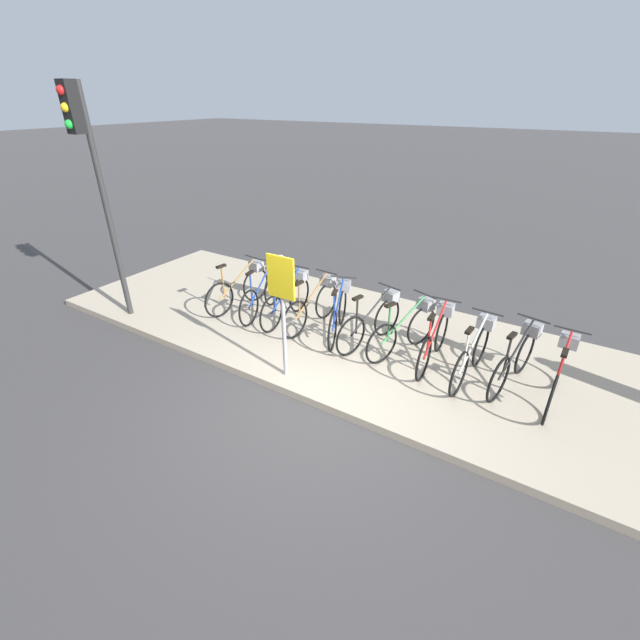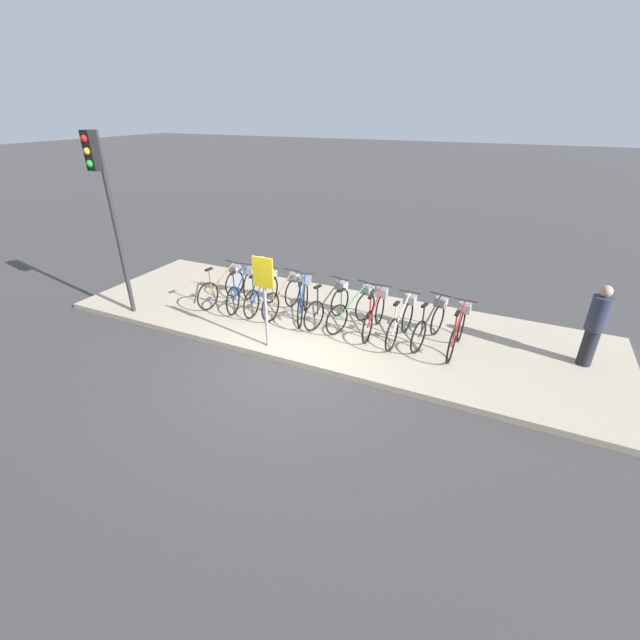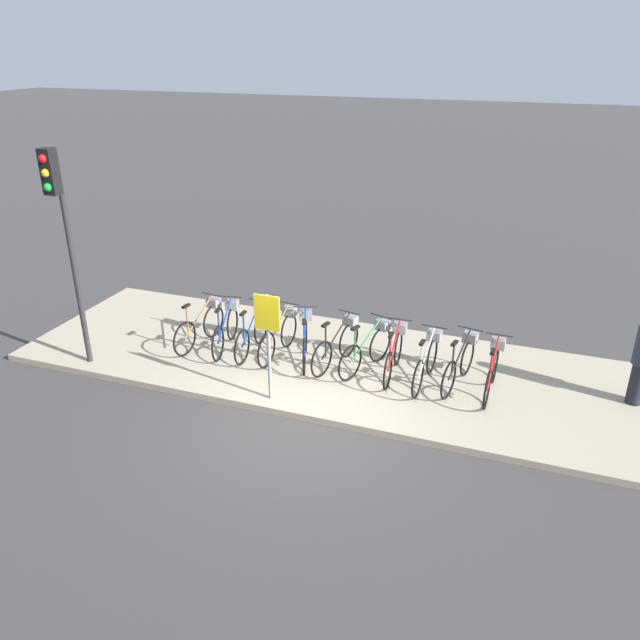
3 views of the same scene
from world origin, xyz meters
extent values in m
plane|color=#423F3F|center=(0.00, 0.00, 0.00)|extent=(120.00, 120.00, 0.00)
cube|color=#B7A88E|center=(0.00, 1.89, 0.06)|extent=(12.12, 3.79, 0.12)
torus|color=black|center=(-2.82, 1.18, 0.46)|extent=(0.11, 0.68, 0.68)
torus|color=black|center=(-2.72, 2.11, 0.46)|extent=(0.11, 0.68, 0.68)
cylinder|color=olive|center=(-2.77, 1.65, 0.74)|extent=(0.14, 0.95, 0.58)
cylinder|color=olive|center=(-2.81, 1.31, 0.77)|extent=(0.04, 0.04, 0.61)
cube|color=black|center=(-2.81, 1.31, 1.09)|extent=(0.09, 0.21, 0.04)
cylinder|color=#262626|center=(-2.72, 2.11, 1.04)|extent=(0.46, 0.08, 0.02)
cube|color=gray|center=(-2.71, 2.16, 0.85)|extent=(0.26, 0.23, 0.18)
torus|color=black|center=(-2.13, 1.22, 0.46)|extent=(0.16, 0.68, 0.68)
torus|color=black|center=(-2.30, 2.14, 0.46)|extent=(0.16, 0.68, 0.68)
cylinder|color=navy|center=(-2.21, 1.68, 0.74)|extent=(0.21, 0.94, 0.58)
cylinder|color=navy|center=(-2.15, 1.34, 0.77)|extent=(0.04, 0.04, 0.61)
cube|color=black|center=(-2.15, 1.34, 1.09)|extent=(0.11, 0.21, 0.04)
cylinder|color=#262626|center=(-2.30, 2.14, 1.04)|extent=(0.46, 0.11, 0.02)
cube|color=gray|center=(-2.31, 2.19, 0.85)|extent=(0.27, 0.24, 0.18)
torus|color=black|center=(-1.64, 1.24, 0.46)|extent=(0.07, 0.68, 0.68)
torus|color=black|center=(-1.69, 2.18, 0.46)|extent=(0.07, 0.68, 0.68)
cylinder|color=navy|center=(-1.66, 1.71, 0.74)|extent=(0.08, 0.95, 0.58)
cylinder|color=navy|center=(-1.65, 1.37, 0.77)|extent=(0.03, 0.03, 0.61)
cube|color=black|center=(-1.65, 1.37, 1.09)|extent=(0.08, 0.20, 0.04)
cylinder|color=#262626|center=(-1.69, 2.18, 1.04)|extent=(0.46, 0.05, 0.02)
cube|color=gray|center=(-1.69, 2.23, 0.85)|extent=(0.25, 0.21, 0.18)
torus|color=black|center=(-1.16, 1.29, 0.46)|extent=(0.08, 0.68, 0.68)
torus|color=black|center=(-1.11, 2.22, 0.46)|extent=(0.08, 0.68, 0.68)
cylinder|color=olive|center=(-1.14, 1.75, 0.74)|extent=(0.09, 0.95, 0.58)
cylinder|color=olive|center=(-1.15, 1.42, 0.77)|extent=(0.03, 0.03, 0.61)
cube|color=black|center=(-1.15, 1.42, 1.09)|extent=(0.08, 0.20, 0.04)
cylinder|color=#262626|center=(-1.11, 2.22, 1.04)|extent=(0.46, 0.05, 0.02)
cube|color=gray|center=(-1.11, 2.27, 0.85)|extent=(0.25, 0.21, 0.18)
torus|color=black|center=(-0.42, 1.29, 0.46)|extent=(0.26, 0.65, 0.68)
torus|color=black|center=(-0.73, 2.17, 0.46)|extent=(0.26, 0.65, 0.68)
cylinder|color=navy|center=(-0.57, 1.73, 0.74)|extent=(0.35, 0.91, 0.58)
cylinder|color=navy|center=(-0.46, 1.41, 0.77)|extent=(0.04, 0.04, 0.61)
cube|color=black|center=(-0.46, 1.41, 1.09)|extent=(0.13, 0.21, 0.04)
cylinder|color=#262626|center=(-0.73, 2.17, 1.04)|extent=(0.44, 0.18, 0.02)
cube|color=gray|center=(-0.75, 2.22, 0.85)|extent=(0.29, 0.27, 0.18)
torus|color=black|center=(-0.09, 1.30, 0.46)|extent=(0.19, 0.67, 0.68)
torus|color=black|center=(0.13, 2.21, 0.46)|extent=(0.19, 0.67, 0.68)
cylinder|color=black|center=(0.02, 1.76, 0.74)|extent=(0.25, 0.93, 0.58)
cylinder|color=black|center=(-0.06, 1.43, 0.77)|extent=(0.04, 0.04, 0.61)
cube|color=black|center=(-0.06, 1.43, 1.09)|extent=(0.11, 0.21, 0.04)
cylinder|color=#262626|center=(0.13, 2.21, 1.04)|extent=(0.45, 0.13, 0.02)
cube|color=gray|center=(0.14, 2.26, 0.85)|extent=(0.28, 0.25, 0.18)
torus|color=black|center=(0.43, 1.35, 0.46)|extent=(0.26, 0.66, 0.68)
torus|color=black|center=(0.74, 2.23, 0.46)|extent=(0.26, 0.66, 0.68)
cylinder|color=#267238|center=(0.58, 1.79, 0.74)|extent=(0.35, 0.91, 0.58)
cylinder|color=#267238|center=(0.47, 1.47, 0.77)|extent=(0.04, 0.04, 0.61)
cube|color=black|center=(0.47, 1.47, 1.09)|extent=(0.13, 0.21, 0.04)
cylinder|color=#262626|center=(0.74, 2.23, 1.04)|extent=(0.44, 0.17, 0.02)
cube|color=gray|center=(0.75, 2.28, 0.85)|extent=(0.29, 0.27, 0.18)
torus|color=black|center=(1.13, 1.28, 0.46)|extent=(0.06, 0.68, 0.68)
torus|color=black|center=(1.09, 2.22, 0.46)|extent=(0.06, 0.68, 0.68)
cylinder|color=red|center=(1.11, 1.75, 0.74)|extent=(0.07, 0.95, 0.58)
cylinder|color=red|center=(1.12, 1.41, 0.77)|extent=(0.03, 0.03, 0.61)
cube|color=black|center=(1.12, 1.41, 1.09)|extent=(0.08, 0.20, 0.04)
cylinder|color=#262626|center=(1.09, 2.22, 1.04)|extent=(0.46, 0.04, 0.02)
cube|color=gray|center=(1.09, 2.27, 0.85)|extent=(0.25, 0.21, 0.18)
torus|color=black|center=(1.67, 1.18, 0.46)|extent=(0.08, 0.68, 0.68)
torus|color=black|center=(1.74, 2.11, 0.46)|extent=(0.08, 0.68, 0.68)
cylinder|color=beige|center=(1.70, 1.64, 0.74)|extent=(0.10, 0.95, 0.58)
cylinder|color=beige|center=(1.68, 1.31, 0.77)|extent=(0.03, 0.03, 0.61)
cube|color=black|center=(1.68, 1.31, 1.09)|extent=(0.08, 0.20, 0.04)
cylinder|color=#262626|center=(1.74, 2.11, 1.04)|extent=(0.46, 0.06, 0.02)
cube|color=gray|center=(1.74, 2.16, 0.85)|extent=(0.25, 0.22, 0.18)
torus|color=black|center=(2.16, 1.33, 0.46)|extent=(0.17, 0.68, 0.68)
torus|color=black|center=(2.35, 2.25, 0.46)|extent=(0.17, 0.68, 0.68)
cylinder|color=black|center=(2.25, 1.79, 0.74)|extent=(0.22, 0.94, 0.58)
cylinder|color=black|center=(2.19, 1.46, 0.77)|extent=(0.04, 0.04, 0.61)
cube|color=black|center=(2.19, 1.46, 1.09)|extent=(0.11, 0.21, 0.04)
cylinder|color=#262626|center=(2.35, 2.25, 1.04)|extent=(0.46, 0.11, 0.02)
cube|color=gray|center=(2.36, 2.30, 0.85)|extent=(0.27, 0.24, 0.18)
torus|color=black|center=(2.81, 1.23, 0.46)|extent=(0.06, 0.68, 0.68)
torus|color=black|center=(2.84, 2.17, 0.46)|extent=(0.06, 0.68, 0.68)
cylinder|color=red|center=(2.82, 1.70, 0.74)|extent=(0.07, 0.95, 0.58)
cylinder|color=red|center=(2.81, 1.36, 0.77)|extent=(0.03, 0.03, 0.61)
cube|color=black|center=(2.81, 1.36, 1.09)|extent=(0.08, 0.20, 0.04)
cylinder|color=#262626|center=(2.84, 2.17, 1.04)|extent=(0.46, 0.04, 0.02)
cube|color=gray|center=(2.84, 2.22, 0.85)|extent=(0.25, 0.21, 0.18)
cylinder|color=#23232D|center=(5.12, 2.25, 0.49)|extent=(0.26, 0.26, 0.73)
cylinder|color=#2D2D2D|center=(-4.40, 0.35, 2.10)|extent=(0.10, 0.10, 3.96)
cube|color=black|center=(-4.40, 0.17, 3.70)|extent=(0.24, 0.20, 0.75)
sphere|color=red|center=(-4.40, 0.07, 3.93)|extent=(0.14, 0.14, 0.14)
sphere|color=gold|center=(-4.40, 0.07, 3.70)|extent=(0.14, 0.14, 0.14)
sphere|color=green|center=(-4.40, 0.07, 3.47)|extent=(0.14, 0.14, 0.14)
cylinder|color=#99999E|center=(-0.65, 0.30, 1.06)|extent=(0.06, 0.06, 1.88)
cube|color=yellow|center=(-0.65, 0.28, 1.70)|extent=(0.44, 0.03, 0.60)
camera|label=1|loc=(2.64, -3.94, 3.87)|focal=24.00mm
camera|label=2|loc=(3.54, -6.08, 4.49)|focal=24.00mm
camera|label=3|loc=(3.25, -7.95, 5.67)|focal=35.00mm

